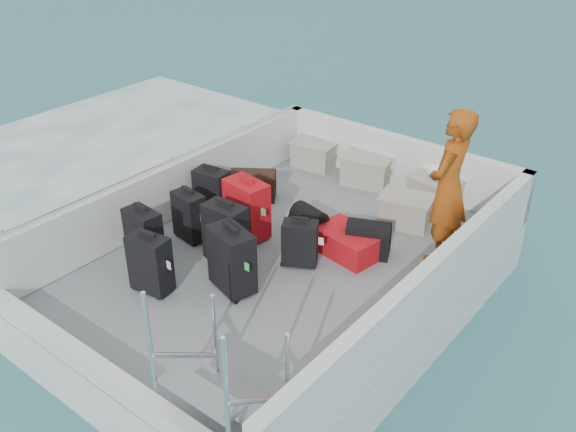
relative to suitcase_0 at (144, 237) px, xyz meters
name	(u,v)px	position (x,y,z in m)	size (l,w,h in m)	color
ground	(285,305)	(1.17, 0.98, -0.94)	(160.00, 160.00, 0.00)	#1C6162
wake_foam	(46,188)	(-3.63, 0.98, -0.94)	(10.00, 10.00, 0.00)	white
ferry_hull	(285,284)	(1.17, 0.98, -0.64)	(3.60, 5.00, 0.60)	silver
deck	(285,261)	(1.17, 0.98, -0.33)	(3.30, 4.70, 0.02)	gray
deck_fittings	(291,255)	(1.51, 0.66, 0.05)	(3.60, 5.00, 0.90)	silver
suitcase_0	(144,237)	(0.00, 0.00, 0.00)	(0.42, 0.24, 0.65)	black
suitcase_1	(189,217)	(0.01, 0.66, -0.03)	(0.39, 0.22, 0.59)	black
suitcase_2	(212,193)	(-0.20, 1.25, -0.02)	(0.41, 0.25, 0.60)	black
suitcase_3	(150,265)	(0.45, -0.30, -0.01)	(0.42, 0.24, 0.64)	black
suitcase_4	(226,234)	(0.66, 0.59, 0.02)	(0.46, 0.27, 0.68)	black
suitcase_5	(247,209)	(0.49, 1.13, 0.03)	(0.51, 0.31, 0.70)	#B90E17
suitcase_6	(232,261)	(1.08, 0.24, 0.02)	(0.50, 0.30, 0.69)	black
suitcase_7	(300,244)	(1.35, 1.02, -0.06)	(0.38, 0.22, 0.53)	black
suitcase_8	(348,242)	(1.62, 1.54, -0.18)	(0.48, 0.72, 0.29)	#B90E17
duffel_0	(254,187)	(-0.08, 1.89, -0.16)	(0.57, 0.30, 0.32)	black
duffel_1	(309,227)	(1.09, 1.52, -0.16)	(0.41, 0.30, 0.32)	black
duffel_2	(368,241)	(1.80, 1.68, -0.16)	(0.49, 0.30, 0.32)	black
crate_0	(315,155)	(-0.05, 3.18, -0.15)	(0.58, 0.40, 0.35)	#A39D8E
crate_1	(367,171)	(0.83, 3.18, -0.14)	(0.62, 0.43, 0.37)	#A39D8E
crate_2	(434,193)	(1.85, 3.18, -0.14)	(0.60, 0.41, 0.36)	#A39D8E
crate_3	(405,212)	(1.80, 2.52, -0.15)	(0.58, 0.40, 0.35)	#A39D8E
yellow_bag	(415,216)	(1.89, 2.60, -0.21)	(0.28, 0.26, 0.22)	yellow
white_bag	(437,173)	(1.85, 3.18, 0.13)	(0.24, 0.24, 0.18)	white
passenger	(448,187)	(2.47, 2.13, 0.55)	(0.64, 0.41, 1.74)	#D15913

